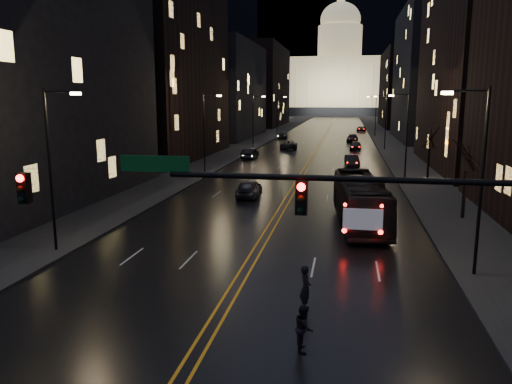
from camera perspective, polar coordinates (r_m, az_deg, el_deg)
The scene contains 36 objects.
ground at distance 17.30m, azimuth -7.40°, elevation -18.74°, with size 900.00×900.00×0.00m, color black.
road at distance 144.65m, azimuth 8.41°, elevation 7.24°, with size 20.00×320.00×0.02m, color black.
sidewalk_left at distance 145.77m, azimuth 2.86°, elevation 7.39°, with size 8.00×320.00×0.16m, color black.
sidewalk_right at distance 144.86m, azimuth 13.99°, elevation 7.07°, with size 8.00×320.00×0.16m, color black.
center_line at distance 144.64m, azimuth 8.41°, elevation 7.24°, with size 0.62×320.00×0.01m, color orange.
building_left_near at distance 44.58m, azimuth -25.74°, elevation 12.92°, with size 12.00×28.00×22.00m, color black.
building_left_mid at distance 73.21m, azimuth -10.74°, elevation 14.85°, with size 12.00×30.00×28.00m, color black.
building_left_far at distance 109.40m, azimuth -3.44°, elevation 11.49°, with size 12.00×34.00×20.00m, color black.
building_left_dist at distance 156.49m, azimuth 0.78°, elevation 12.00°, with size 12.00×40.00×24.00m, color black.
building_right_tall at distance 67.18m, azimuth 25.55°, elevation 18.72°, with size 12.00×30.00×38.00m, color black.
building_right_mid at distance 107.65m, azimuth 19.39°, elevation 12.53°, with size 12.00×34.00×26.00m, color black.
building_right_dist at distance 155.20m, azimuth 16.57°, elevation 11.21°, with size 12.00×40.00×22.00m, color black.
mountain_ridge at distance 399.91m, azimuth 16.03°, elevation 18.44°, with size 520.00×60.00×130.00m, color black.
capitol at distance 264.50m, azimuth 9.42°, elevation 12.45°, with size 90.00×50.00×58.50m.
traffic_signal at distance 14.76m, azimuth 14.55°, elevation -2.87°, with size 17.29×0.45×7.00m.
streetlamp_right_near at distance 25.30m, azimuth 24.06°, elevation 2.06°, with size 2.13×0.25×9.00m.
streetlamp_left_near at distance 29.06m, azimuth -22.22°, elevation 3.20°, with size 2.13×0.25×9.00m.
streetlamp_right_mid at distance 54.76m, azimuth 16.71°, elevation 6.71°, with size 2.13×0.25×9.00m.
streetlamp_left_mid at distance 56.60m, azimuth -5.77°, elevation 7.22°, with size 2.13×0.25×9.00m.
streetlamp_right_far at distance 84.61m, azimuth 14.49°, elevation 8.07°, with size 2.13×0.25×9.00m.
streetlamp_left_far at distance 85.81m, azimuth -0.21°, elevation 8.44°, with size 2.13×0.25×9.00m.
streetlamp_right_dist at distance 114.53m, azimuth 13.43°, elevation 8.72°, with size 2.13×0.25×9.00m.
streetlamp_left_dist at distance 115.42m, azimuth 2.52°, elevation 9.01°, with size 2.13×0.25×9.00m.
tree_right_mid at distance 37.46m, azimuth 22.98°, elevation 3.80°, with size 2.40×2.40×6.65m.
tree_right_far at distance 53.12m, azimuth 19.26°, elevation 5.85°, with size 2.40×2.40×6.65m.
bus at distance 34.42m, azimuth 11.80°, elevation -0.99°, with size 2.74×11.72×3.26m, color black.
oncoming_car_a at distance 43.26m, azimuth -0.80°, elevation 0.47°, with size 1.86×4.63×1.58m, color black.
oncoming_car_b at distance 70.24m, azimuth -0.69°, elevation 4.40°, with size 1.60×4.59×1.51m, color black.
oncoming_car_c at distance 83.57m, azimuth 3.77°, elevation 5.40°, with size 2.60×5.65×1.57m, color black.
oncoming_car_d at distance 105.76m, azimuth 3.04°, elevation 6.49°, with size 2.05×5.03×1.46m, color black.
receding_car_a at distance 63.67m, azimuth 10.91°, elevation 3.52°, with size 1.54×4.42×1.46m, color black.
receding_car_b at distance 83.86m, azimuth 11.31°, elevation 5.21°, with size 1.78×4.41×1.50m, color black.
receding_car_c at distance 99.20m, azimuth 10.95°, elevation 6.04°, with size 2.09×5.14×1.49m, color black.
receding_car_d at distance 131.49m, azimuth 11.95°, elevation 7.07°, with size 2.20×4.78×1.33m, color black.
pedestrian_a at distance 20.59m, azimuth 5.68°, elevation -10.85°, with size 0.68×0.45×1.87m, color black.
pedestrian_b at distance 17.60m, azimuth 5.50°, elevation -15.17°, with size 0.79×0.43×1.62m, color black.
Camera 1 is at (4.73, -14.32, 8.48)m, focal length 35.00 mm.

